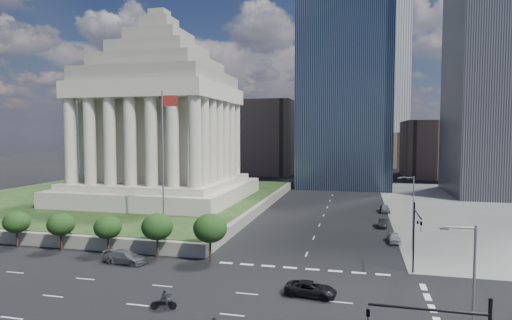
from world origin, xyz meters
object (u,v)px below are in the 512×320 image
(war_memorial, at_px, (161,106))
(suv_grey, at_px, (125,257))
(traffic_signal_ne, at_px, (416,230))
(street_lamp_south, at_px, (471,294))
(street_lamp_north, at_px, (412,209))
(pickup_truck, at_px, (311,289))
(motorcycle_trail, at_px, (164,300))
(parked_sedan_far, at_px, (385,209))
(parked_sedan_near, at_px, (394,238))
(flagpole, at_px, (164,150))
(parked_sedan_mid, at_px, (383,223))

(war_memorial, relative_size, suv_grey, 7.31)
(traffic_signal_ne, relative_size, suv_grey, 1.50)
(street_lamp_south, relative_size, street_lamp_north, 1.00)
(pickup_truck, bearing_deg, street_lamp_north, -23.75)
(street_lamp_south, bearing_deg, motorcycle_trail, 166.53)
(street_lamp_south, xyz_separation_m, pickup_truck, (-11.22, 11.93, -4.97))
(street_lamp_south, relative_size, parked_sedan_far, 2.26)
(street_lamp_north, relative_size, suv_grey, 1.87)
(parked_sedan_near, distance_m, parked_sedan_far, 23.95)
(flagpole, xyz_separation_m, street_lamp_south, (35.16, -30.00, -7.45))
(suv_grey, height_order, motorcycle_trail, motorcycle_trail)
(traffic_signal_ne, distance_m, street_lamp_north, 11.34)
(pickup_truck, bearing_deg, motorcycle_trail, 123.68)
(traffic_signal_ne, relative_size, parked_sedan_near, 1.96)
(war_memorial, distance_m, traffic_signal_ne, 60.00)
(war_memorial, bearing_deg, parked_sedan_mid, -11.64)
(war_memorial, bearing_deg, traffic_signal_ne, -36.42)
(street_lamp_north, bearing_deg, parked_sedan_far, 93.76)
(suv_grey, distance_m, parked_sedan_far, 52.78)
(suv_grey, bearing_deg, motorcycle_trail, -132.52)
(traffic_signal_ne, xyz_separation_m, suv_grey, (-33.23, -2.70, -4.48))
(pickup_truck, relative_size, parked_sedan_near, 1.21)
(pickup_truck, xyz_separation_m, parked_sedan_near, (9.39, 22.91, 0.01))
(traffic_signal_ne, bearing_deg, motorcycle_trail, -148.30)
(suv_grey, distance_m, motorcycle_trail, 15.45)
(street_lamp_south, bearing_deg, parked_sedan_mid, 93.69)
(street_lamp_north, height_order, motorcycle_trail, street_lamp_north)
(war_memorial, bearing_deg, motorcycle_trail, -63.84)
(motorcycle_trail, bearing_deg, street_lamp_north, 32.72)
(street_lamp_north, distance_m, parked_sedan_far, 28.28)
(war_memorial, xyz_separation_m, traffic_signal_ne, (46.50, -34.30, -16.15))
(parked_sedan_mid, bearing_deg, suv_grey, -132.87)
(war_memorial, distance_m, street_lamp_south, 73.51)
(war_memorial, relative_size, motorcycle_trail, 16.57)
(motorcycle_trail, bearing_deg, street_lamp_south, -27.84)
(flagpole, height_order, parked_sedan_mid, flagpole)
(motorcycle_trail, bearing_deg, traffic_signal_ne, 17.33)
(flagpole, distance_m, parked_sedan_far, 45.74)
(suv_grey, bearing_deg, street_lamp_north, -62.91)
(flagpole, xyz_separation_m, parked_sedan_far, (33.33, 28.79, -12.36))
(traffic_signal_ne, distance_m, pickup_truck, 13.75)
(parked_sedan_near, height_order, parked_sedan_mid, parked_sedan_near)
(street_lamp_south, xyz_separation_m, parked_sedan_near, (-1.83, 34.85, -4.97))
(flagpole, bearing_deg, suv_grey, -85.17)
(motorcycle_trail, bearing_deg, suv_grey, 118.36)
(street_lamp_south, height_order, motorcycle_trail, street_lamp_south)
(war_memorial, height_order, traffic_signal_ne, war_memorial)
(pickup_truck, bearing_deg, war_memorial, 47.36)
(flagpole, xyz_separation_m, pickup_truck, (23.94, -18.07, -12.43))
(parked_sedan_mid, bearing_deg, street_lamp_north, -72.85)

